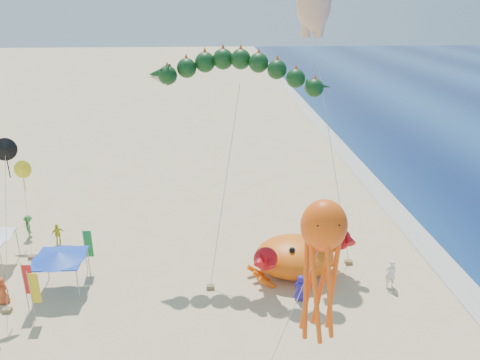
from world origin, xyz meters
The scene contains 9 objects.
ground centered at (0.00, 0.00, 0.00)m, with size 320.00×320.00×0.00m, color #D1B784.
foam_strip centered at (12.00, 0.00, 0.01)m, with size 320.00×320.00×0.00m, color silver.
crab_inflatable centered at (1.56, 1.34, 1.36)m, with size 7.05×5.97×3.09m.
dragon_kite centered at (-2.02, 4.58, 12.48)m, with size 11.37×6.66×13.73m.
octopus_kite centered at (1.02, -7.42, 6.29)m, with size 3.52×1.83×9.15m.
canopy_blue centered at (-13.17, 0.40, 2.44)m, with size 3.20×3.20×2.71m.
feather_flags centered at (-14.64, -0.39, 2.01)m, with size 7.11×4.98×3.20m.
beachgoers centered at (-10.39, 3.11, 0.88)m, with size 25.91×10.20×1.87m.
small_kites centered at (-16.01, 1.61, 6.24)m, with size 3.58×13.56×9.82m.
Camera 1 is at (-3.67, -25.11, 17.04)m, focal length 35.00 mm.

